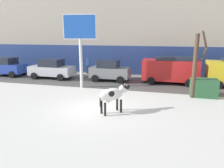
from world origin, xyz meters
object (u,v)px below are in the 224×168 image
(billboard, at_px, (80,31))
(car_silver_sedan, at_px, (52,69))
(pedestrian_near_billboard, at_px, (88,65))
(cow_holstein, at_px, (112,95))
(bare_tree_left_lot, at_px, (196,64))
(car_grey_hatchback, at_px, (110,71))
(car_red_van, at_px, (171,69))
(dumpster, at_px, (204,88))
(car_blue_hatchback, at_px, (8,67))

(billboard, bearing_deg, car_silver_sedan, 147.68)
(pedestrian_near_billboard, bearing_deg, cow_holstein, -62.68)
(pedestrian_near_billboard, xyz_separation_m, bare_tree_left_lot, (9.97, -6.55, 1.34))
(pedestrian_near_billboard, bearing_deg, car_grey_hatchback, -41.84)
(car_silver_sedan, relative_size, car_red_van, 0.91)
(pedestrian_near_billboard, bearing_deg, dumpster, -29.76)
(billboard, xyz_separation_m, car_grey_hatchback, (1.50, 2.93, -3.39))
(billboard, relative_size, car_silver_sedan, 1.32)
(dumpster, bearing_deg, billboard, 178.30)
(bare_tree_left_lot, bearing_deg, cow_holstein, -137.88)
(billboard, distance_m, dumpster, 9.67)
(billboard, bearing_deg, dumpster, -1.70)
(bare_tree_left_lot, bearing_deg, car_red_van, 110.44)
(car_grey_hatchback, distance_m, car_red_van, 5.29)
(cow_holstein, bearing_deg, bare_tree_left_lot, 42.12)
(bare_tree_left_lot, bearing_deg, car_blue_hatchback, 169.04)
(cow_holstein, distance_m, dumpster, 6.88)
(dumpster, bearing_deg, car_grey_hatchback, 156.70)
(car_red_van, bearing_deg, car_blue_hatchback, -178.06)
(cow_holstein, relative_size, car_silver_sedan, 0.39)
(billboard, relative_size, car_blue_hatchback, 1.58)
(billboard, xyz_separation_m, car_blue_hatchback, (-9.15, 2.65, -3.39))
(cow_holstein, distance_m, bare_tree_left_lot, 6.17)
(cow_holstein, distance_m, billboard, 6.92)
(car_silver_sedan, distance_m, bare_tree_left_lot, 12.87)
(bare_tree_left_lot, xyz_separation_m, dumpster, (0.68, 0.46, -1.62))
(billboard, distance_m, pedestrian_near_billboard, 6.98)
(car_silver_sedan, bearing_deg, car_red_van, 3.01)
(car_red_van, bearing_deg, dumpster, -58.19)
(bare_tree_left_lot, bearing_deg, pedestrian_near_billboard, 146.70)
(billboard, distance_m, car_red_van, 8.10)
(car_red_van, distance_m, pedestrian_near_billboard, 8.92)
(car_silver_sedan, bearing_deg, billboard, -32.32)
(car_grey_hatchback, xyz_separation_m, bare_tree_left_lot, (6.73, -3.65, 1.30))
(billboard, xyz_separation_m, dumpster, (8.92, -0.26, -3.71))
(cow_holstein, height_order, car_blue_hatchback, car_blue_hatchback)
(car_blue_hatchback, bearing_deg, billboard, -16.13)
(car_red_van, height_order, pedestrian_near_billboard, car_red_van)
(car_blue_hatchback, relative_size, bare_tree_left_lot, 0.81)
(car_blue_hatchback, xyz_separation_m, car_grey_hatchback, (10.65, 0.29, 0.00))
(pedestrian_near_billboard, distance_m, bare_tree_left_lot, 12.00)
(car_blue_hatchback, distance_m, bare_tree_left_lot, 17.75)
(car_red_van, relative_size, pedestrian_near_billboard, 2.67)
(car_red_van, distance_m, dumpster, 4.11)
(car_silver_sedan, distance_m, car_grey_hatchback, 5.64)
(bare_tree_left_lot, height_order, dumpster, bare_tree_left_lot)
(billboard, height_order, car_silver_sedan, billboard)
(car_silver_sedan, height_order, car_grey_hatchback, car_grey_hatchback)
(car_grey_hatchback, relative_size, dumpster, 2.07)
(car_grey_hatchback, xyz_separation_m, dumpster, (7.42, -3.19, -0.33))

